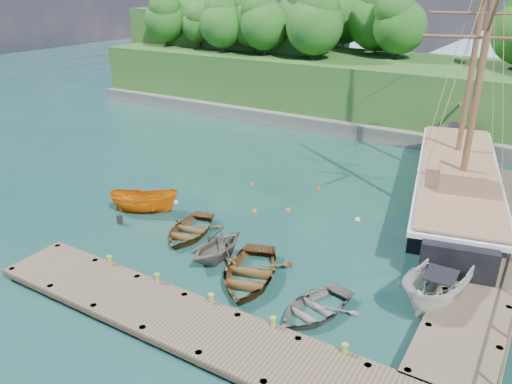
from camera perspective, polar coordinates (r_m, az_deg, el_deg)
ground at (r=26.47m, az=-2.06°, el=-6.79°), size 160.00×160.00×0.00m
dock_near at (r=20.90m, az=-7.44°, el=-14.75°), size 20.00×3.20×1.10m
dock_east at (r=29.07m, az=25.62°, el=-5.39°), size 3.20×24.00×1.10m
bollard_0 at (r=25.49m, az=-16.18°, el=-9.08°), size 0.26×0.26×0.45m
bollard_1 at (r=23.63m, az=-11.08°, el=-11.31°), size 0.26×0.26×0.45m
bollard_2 at (r=22.02m, az=-5.07°, el=-13.79°), size 0.26×0.26×0.45m
bollard_3 at (r=20.73m, az=1.94°, el=-16.42°), size 0.26×0.26×0.45m
bollard_4 at (r=19.81m, az=9.95°, el=-19.07°), size 0.26×0.26×0.45m
rowboat_0 at (r=28.29m, az=-7.61°, el=-4.91°), size 3.95×4.91×0.90m
rowboat_1 at (r=25.84m, az=-4.41°, el=-7.66°), size 3.42×3.86×1.88m
rowboat_2 at (r=24.11m, az=-0.80°, el=-10.06°), size 5.13×6.05×1.07m
rowboat_3 at (r=22.12m, az=6.63°, el=-13.67°), size 3.84×4.64×0.83m
motorboat_orange at (r=31.47m, az=-12.53°, el=-2.26°), size 4.52×3.34×1.64m
cabin_boat_white at (r=24.04m, az=19.92°, el=-11.76°), size 3.07×5.80×2.13m
schooner at (r=33.64m, az=21.83°, el=0.25°), size 8.52×26.35×19.31m
mooring_buoy_0 at (r=32.42m, az=-9.12°, el=-1.21°), size 0.28×0.28×0.28m
mooring_buoy_1 at (r=30.75m, az=-0.15°, el=-2.30°), size 0.35×0.35×0.35m
mooring_buoy_2 at (r=31.02m, az=3.71°, el=-2.11°), size 0.32×0.32×0.32m
mooring_buoy_3 at (r=30.34m, az=11.53°, el=-3.16°), size 0.34×0.34×0.34m
mooring_buoy_4 at (r=34.88m, az=-0.54°, el=0.88°), size 0.29×0.29×0.29m
mooring_buoy_5 at (r=34.27m, az=7.18°, el=0.28°), size 0.34×0.34×0.34m
headland at (r=57.10m, az=4.55°, el=15.33°), size 51.00×19.31×12.90m
distant_ridge at (r=89.93m, az=26.79°, el=15.11°), size 117.00×40.00×10.00m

